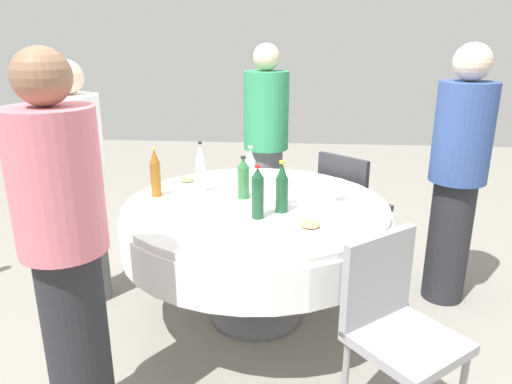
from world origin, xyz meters
The scene contains 21 objects.
ground_plane centered at (0.00, 0.00, 0.00)m, with size 10.00×10.00×0.00m, color gray.
dining_table centered at (0.00, 0.00, 0.60)m, with size 1.54×1.54×0.74m.
bottle_clear_far centered at (0.18, 0.35, 0.88)m, with size 0.06×0.06×0.31m.
bottle_clear_north centered at (0.27, 0.06, 0.87)m, with size 0.06×0.06×0.27m.
bottle_amber_inner centered at (0.08, 0.60, 0.88)m, with size 0.06×0.06×0.30m.
bottle_green_near centered at (0.09, 0.08, 0.86)m, with size 0.07×0.07×0.25m.
bottle_dark_green_west centered at (-0.13, -0.15, 0.87)m, with size 0.07×0.07×0.29m.
bottle_dark_green_mid centered at (-0.23, -0.03, 0.87)m, with size 0.07×0.07×0.29m.
wine_glass_near centered at (0.07, -0.46, 0.83)m, with size 0.07×0.07×0.13m.
wine_glass_west centered at (-0.01, -0.17, 0.84)m, with size 0.07×0.07×0.14m.
plate_outer centered at (-0.37, -0.30, 0.75)m, with size 0.25×0.25×0.04m.
plate_south centered at (0.34, 0.48, 0.75)m, with size 0.22×0.22×0.04m.
fork_north centered at (-0.18, -0.47, 0.74)m, with size 0.18×0.02×0.01m, color silver.
spoon_inner centered at (0.47, -0.02, 0.74)m, with size 0.18×0.02×0.01m, color silver.
folded_napkin centered at (0.35, -0.37, 0.75)m, with size 0.15×0.15×0.02m, color white.
person_far centered at (-0.94, 0.67, 0.85)m, with size 0.34×0.34×1.63m.
person_north centered at (1.04, 0.01, 0.84)m, with size 0.34×0.34×1.60m.
person_inner centered at (0.14, 1.11, 0.80)m, with size 0.34×0.34×1.53m.
person_near centered at (0.33, -1.21, 0.85)m, with size 0.34×0.34×1.62m.
chair_mid centered at (-0.79, -0.65, 0.52)m, with size 0.56×0.56×0.87m.
chair_east centered at (0.71, -0.61, 0.52)m, with size 0.56×0.56×0.87m.
Camera 1 is at (-2.60, -0.22, 1.66)m, focal length 33.81 mm.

